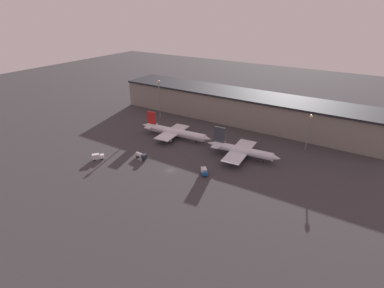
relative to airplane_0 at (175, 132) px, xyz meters
The scene contains 9 objects.
ground 39.98m from the airplane_0, 58.09° to the right, with size 600.00×600.00×0.00m, color #383538.
terminal_building 54.09m from the airplane_0, 66.96° to the left, with size 179.83×29.60×19.79m.
airplane_0 is the anchor object (origin of this frame).
airplane_1 45.33m from the airplane_0, ahead, with size 41.35×31.01×15.05m.
service_vehicle_0 48.48m from the airplane_0, 112.01° to the right, with size 5.55×5.98×3.37m.
service_vehicle_1 46.58m from the airplane_0, 37.10° to the right, with size 5.39×5.70×2.96m.
service_vehicle_2 31.72m from the airplane_0, 89.13° to the right, with size 7.41×3.21×3.23m.
lamp_post_0 41.62m from the airplane_0, 140.56° to the left, with size 1.80×1.80×26.81m.
lamp_post_1 77.13m from the airplane_0, 19.16° to the left, with size 1.80×1.80×21.19m.
Camera 1 is at (77.44, -103.19, 75.04)m, focal length 28.00 mm.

